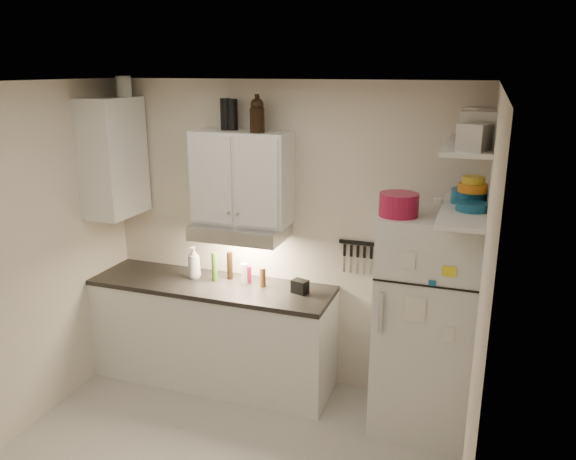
% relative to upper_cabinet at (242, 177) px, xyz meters
% --- Properties ---
extents(ceiling, '(3.20, 3.00, 0.02)m').
position_rel_upper_cabinet_xyz_m(ceiling, '(0.30, -1.33, 0.78)').
color(ceiling, white).
rests_on(ceiling, ground).
extents(back_wall, '(3.20, 0.02, 2.60)m').
position_rel_upper_cabinet_xyz_m(back_wall, '(0.30, 0.18, -0.53)').
color(back_wall, beige).
rests_on(back_wall, ground).
extents(right_wall, '(0.02, 3.00, 2.60)m').
position_rel_upper_cabinet_xyz_m(right_wall, '(1.91, -1.33, -0.53)').
color(right_wall, beige).
rests_on(right_wall, ground).
extents(base_cabinet, '(2.10, 0.60, 0.88)m').
position_rel_upper_cabinet_xyz_m(base_cabinet, '(-0.25, -0.14, -1.39)').
color(base_cabinet, white).
rests_on(base_cabinet, floor).
extents(countertop, '(2.10, 0.62, 0.04)m').
position_rel_upper_cabinet_xyz_m(countertop, '(-0.25, -0.14, -0.93)').
color(countertop, black).
rests_on(countertop, base_cabinet).
extents(upper_cabinet, '(0.80, 0.33, 0.75)m').
position_rel_upper_cabinet_xyz_m(upper_cabinet, '(0.00, 0.00, 0.00)').
color(upper_cabinet, white).
rests_on(upper_cabinet, back_wall).
extents(side_cabinet, '(0.33, 0.55, 1.00)m').
position_rel_upper_cabinet_xyz_m(side_cabinet, '(-1.14, -0.14, 0.12)').
color(side_cabinet, white).
rests_on(side_cabinet, left_wall).
extents(range_hood, '(0.76, 0.46, 0.12)m').
position_rel_upper_cabinet_xyz_m(range_hood, '(0.00, -0.06, -0.44)').
color(range_hood, silver).
rests_on(range_hood, back_wall).
extents(fridge, '(0.70, 0.68, 1.70)m').
position_rel_upper_cabinet_xyz_m(fridge, '(1.55, -0.18, -0.98)').
color(fridge, silver).
rests_on(fridge, floor).
extents(shelf_hi, '(0.30, 0.95, 0.03)m').
position_rel_upper_cabinet_xyz_m(shelf_hi, '(1.75, -0.31, 0.38)').
color(shelf_hi, white).
rests_on(shelf_hi, right_wall).
extents(shelf_lo, '(0.30, 0.95, 0.03)m').
position_rel_upper_cabinet_xyz_m(shelf_lo, '(1.75, -0.31, -0.07)').
color(shelf_lo, white).
rests_on(shelf_lo, right_wall).
extents(knife_strip, '(0.42, 0.02, 0.03)m').
position_rel_upper_cabinet_xyz_m(knife_strip, '(1.00, 0.15, -0.51)').
color(knife_strip, black).
rests_on(knife_strip, back_wall).
extents(dutch_oven, '(0.36, 0.36, 0.16)m').
position_rel_upper_cabinet_xyz_m(dutch_oven, '(1.32, -0.33, -0.05)').
color(dutch_oven, maroon).
rests_on(dutch_oven, fridge).
extents(book_stack, '(0.19, 0.23, 0.07)m').
position_rel_upper_cabinet_xyz_m(book_stack, '(1.82, -0.43, -0.09)').
color(book_stack, yellow).
rests_on(book_stack, fridge).
extents(spice_jar, '(0.07, 0.07, 0.11)m').
position_rel_upper_cabinet_xyz_m(spice_jar, '(1.58, -0.17, -0.07)').
color(spice_jar, silver).
rests_on(spice_jar, fridge).
extents(stock_pot, '(0.35, 0.35, 0.21)m').
position_rel_upper_cabinet_xyz_m(stock_pot, '(1.82, -0.07, 0.50)').
color(stock_pot, silver).
rests_on(stock_pot, shelf_hi).
extents(tin_a, '(0.23, 0.21, 0.22)m').
position_rel_upper_cabinet_xyz_m(tin_a, '(1.80, -0.46, 0.50)').
color(tin_a, '#AAAAAD').
rests_on(tin_a, shelf_hi).
extents(tin_b, '(0.21, 0.21, 0.16)m').
position_rel_upper_cabinet_xyz_m(tin_b, '(1.78, -0.65, 0.47)').
color(tin_b, '#AAAAAD').
rests_on(tin_b, shelf_hi).
extents(bowl_teal, '(0.24, 0.24, 0.10)m').
position_rel_upper_cabinet_xyz_m(bowl_teal, '(1.77, -0.11, -0.00)').
color(bowl_teal, '#16557A').
rests_on(bowl_teal, shelf_lo).
extents(bowl_orange, '(0.20, 0.20, 0.06)m').
position_rel_upper_cabinet_xyz_m(bowl_orange, '(1.79, -0.18, 0.08)').
color(bowl_orange, orange).
rests_on(bowl_orange, bowl_teal).
extents(bowl_yellow, '(0.15, 0.15, 0.05)m').
position_rel_upper_cabinet_xyz_m(bowl_yellow, '(1.79, -0.18, 0.13)').
color(bowl_yellow, gold).
rests_on(bowl_yellow, bowl_orange).
extents(plates, '(0.28, 0.28, 0.05)m').
position_rel_upper_cabinet_xyz_m(plates, '(1.80, -0.33, -0.02)').
color(plates, '#16557A').
rests_on(plates, shelf_lo).
extents(growler_a, '(0.13, 0.13, 0.25)m').
position_rel_upper_cabinet_xyz_m(growler_a, '(0.12, 0.06, 0.50)').
color(growler_a, black).
rests_on(growler_a, upper_cabinet).
extents(growler_b, '(0.15, 0.15, 0.27)m').
position_rel_upper_cabinet_xyz_m(growler_b, '(0.17, -0.07, 0.51)').
color(growler_b, black).
rests_on(growler_b, upper_cabinet).
extents(thermos_a, '(0.11, 0.11, 0.25)m').
position_rel_upper_cabinet_xyz_m(thermos_a, '(-0.09, 0.04, 0.50)').
color(thermos_a, black).
rests_on(thermos_a, upper_cabinet).
extents(thermos_b, '(0.10, 0.10, 0.25)m').
position_rel_upper_cabinet_xyz_m(thermos_b, '(-0.15, 0.04, 0.50)').
color(thermos_b, black).
rests_on(thermos_b, upper_cabinet).
extents(side_jar, '(0.14, 0.14, 0.17)m').
position_rel_upper_cabinet_xyz_m(side_jar, '(-1.06, -0.01, 0.71)').
color(side_jar, silver).
rests_on(side_jar, side_cabinet).
extents(soap_bottle, '(0.16, 0.16, 0.32)m').
position_rel_upper_cabinet_xyz_m(soap_bottle, '(-0.45, -0.07, -0.74)').
color(soap_bottle, white).
rests_on(soap_bottle, countertop).
extents(pepper_mill, '(0.06, 0.06, 0.17)m').
position_rel_upper_cabinet_xyz_m(pepper_mill, '(0.19, -0.06, -0.82)').
color(pepper_mill, brown).
rests_on(pepper_mill, countertop).
extents(oil_bottle, '(0.05, 0.05, 0.26)m').
position_rel_upper_cabinet_xyz_m(oil_bottle, '(-0.25, -0.07, -0.78)').
color(oil_bottle, '#355E17').
rests_on(oil_bottle, countertop).
extents(vinegar_bottle, '(0.07, 0.07, 0.25)m').
position_rel_upper_cabinet_xyz_m(vinegar_bottle, '(-0.14, 0.01, -0.78)').
color(vinegar_bottle, black).
rests_on(vinegar_bottle, countertop).
extents(clear_bottle, '(0.06, 0.06, 0.18)m').
position_rel_upper_cabinet_xyz_m(clear_bottle, '(0.02, -0.05, -0.82)').
color(clear_bottle, silver).
rests_on(clear_bottle, countertop).
extents(red_jar, '(0.09, 0.09, 0.15)m').
position_rel_upper_cabinet_xyz_m(red_jar, '(0.03, -0.02, -0.83)').
color(red_jar, maroon).
rests_on(red_jar, countertop).
extents(caddy, '(0.15, 0.12, 0.11)m').
position_rel_upper_cabinet_xyz_m(caddy, '(0.53, -0.09, -0.85)').
color(caddy, black).
rests_on(caddy, countertop).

